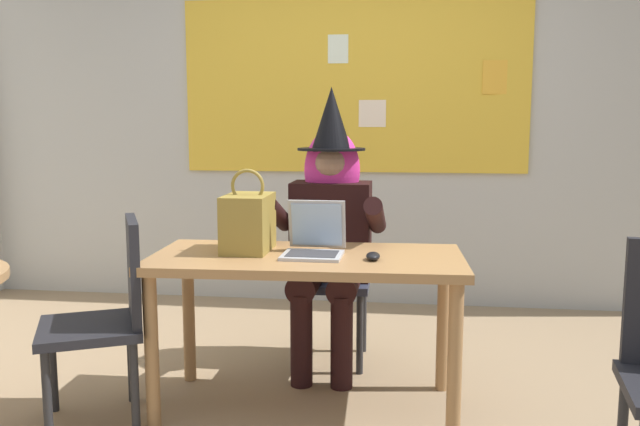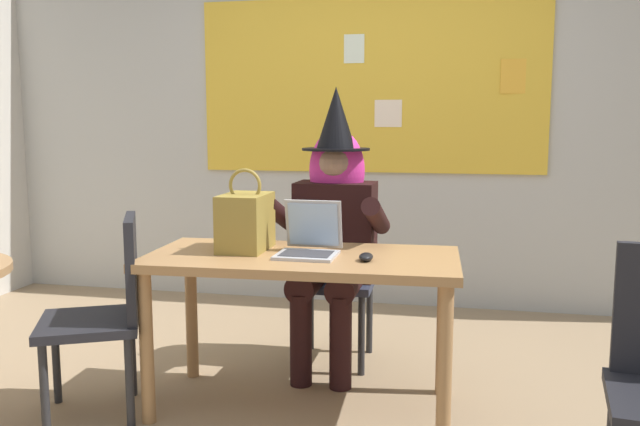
% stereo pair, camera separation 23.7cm
% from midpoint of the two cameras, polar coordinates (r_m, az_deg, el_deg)
% --- Properties ---
extents(ground_plane, '(24.00, 24.00, 0.00)m').
position_cam_midpoint_polar(ground_plane, '(3.14, -2.38, -16.60)').
color(ground_plane, '#937A5B').
extents(wall_back_bulletin, '(5.58, 2.03, 2.74)m').
position_cam_midpoint_polar(wall_back_bulletin, '(4.69, 1.50, 8.89)').
color(wall_back_bulletin, '#B2B2AD').
rests_on(wall_back_bulletin, ground).
extents(desk_main, '(1.41, 0.71, 0.71)m').
position_cam_midpoint_polar(desk_main, '(2.95, -3.44, -5.48)').
color(desk_main, '#A37547').
rests_on(desk_main, ground).
extents(chair_at_desk, '(0.43, 0.43, 0.91)m').
position_cam_midpoint_polar(chair_at_desk, '(3.63, -0.80, -4.59)').
color(chair_at_desk, '#2D3347').
rests_on(chair_at_desk, ground).
extents(person_costumed, '(0.59, 0.64, 1.49)m').
position_cam_midpoint_polar(person_costumed, '(3.46, -1.10, -0.30)').
color(person_costumed, black).
rests_on(person_costumed, ground).
extents(laptop, '(0.27, 0.28, 0.24)m').
position_cam_midpoint_polar(laptop, '(2.93, -2.83, -2.62)').
color(laptop, '#B7B7BC').
rests_on(laptop, desk_main).
extents(computer_mouse, '(0.06, 0.11, 0.03)m').
position_cam_midpoint_polar(computer_mouse, '(2.82, 2.23, -3.78)').
color(computer_mouse, black).
rests_on(computer_mouse, desk_main).
extents(handbag, '(0.20, 0.30, 0.38)m').
position_cam_midpoint_polar(handbag, '(3.03, -8.49, -0.79)').
color(handbag, olive).
rests_on(handbag, desk_main).
extents(chair_spare_by_window, '(0.56, 0.56, 0.89)m').
position_cam_midpoint_polar(chair_spare_by_window, '(3.04, -20.01, -7.92)').
color(chair_spare_by_window, black).
rests_on(chair_spare_by_window, ground).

